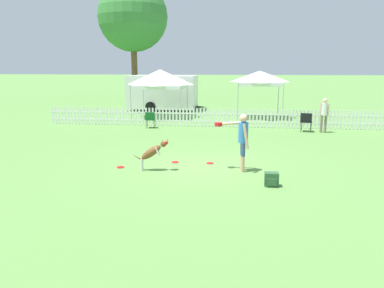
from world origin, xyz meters
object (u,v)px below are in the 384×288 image
at_px(frisbee_near_handler, 175,162).
at_px(folding_chair_blue_left, 306,120).
at_px(folding_chair_center, 150,118).
at_px(canopy_tent_main, 260,78).
at_px(spectator_standing, 324,112).
at_px(frisbee_near_dog, 120,167).
at_px(equipment_trailer, 163,92).
at_px(tree_left_grove, 133,17).
at_px(leaping_dog, 152,152).
at_px(frisbee_midfield, 210,163).
at_px(canopy_tent_secondary, 160,79).
at_px(handler_person, 241,136).
at_px(backpack_on_grass, 272,179).

bearing_deg(frisbee_near_handler, folding_chair_blue_left, 50.98).
relative_size(folding_chair_center, canopy_tent_main, 0.29).
bearing_deg(spectator_standing, canopy_tent_main, -49.50).
relative_size(frisbee_near_dog, equipment_trailer, 0.04).
distance_m(folding_chair_blue_left, tree_left_grove, 19.65).
height_order(leaping_dog, frisbee_midfield, leaping_dog).
bearing_deg(equipment_trailer, canopy_tent_main, -25.37).
bearing_deg(tree_left_grove, folding_chair_center, -71.72).
bearing_deg(leaping_dog, canopy_tent_main, 157.42).
xyz_separation_m(folding_chair_center, spectator_standing, (8.16, -0.26, 0.47)).
distance_m(canopy_tent_main, spectator_standing, 5.60).
relative_size(leaping_dog, folding_chair_center, 1.34).
bearing_deg(folding_chair_blue_left, tree_left_grove, -34.83).
height_order(frisbee_near_handler, canopy_tent_main, canopy_tent_main).
distance_m(folding_chair_center, spectator_standing, 8.18).
xyz_separation_m(frisbee_near_handler, canopy_tent_secondary, (-2.64, 10.58, 2.25)).
bearing_deg(tree_left_grove, handler_person, -66.98).
bearing_deg(spectator_standing, canopy_tent_secondary, -16.45).
bearing_deg(canopy_tent_main, frisbee_near_dog, -111.85).
height_order(canopy_tent_secondary, spectator_standing, canopy_tent_secondary).
bearing_deg(canopy_tent_secondary, frisbee_near_handler, -75.98).
relative_size(spectator_standing, tree_left_grove, 0.16).
distance_m(backpack_on_grass, equipment_trailer, 17.29).
xyz_separation_m(folding_chair_center, canopy_tent_main, (5.47, 4.46, 1.83)).
height_order(frisbee_midfield, tree_left_grove, tree_left_grove).
distance_m(frisbee_midfield, spectator_standing, 7.85).
height_order(canopy_tent_main, canopy_tent_secondary, canopy_tent_secondary).
xyz_separation_m(frisbee_near_handler, folding_chair_center, (-2.31, 6.45, 0.47)).
xyz_separation_m(backpack_on_grass, equipment_trailer, (-6.05, 16.16, 1.07)).
distance_m(leaping_dog, frisbee_near_handler, 1.23).
height_order(backpack_on_grass, folding_chair_center, folding_chair_center).
xyz_separation_m(frisbee_near_dog, canopy_tent_secondary, (-1.10, 11.38, 2.25)).
relative_size(canopy_tent_secondary, spectator_standing, 1.82).
bearing_deg(canopy_tent_secondary, leaping_dog, -79.50).
height_order(handler_person, folding_chair_center, handler_person).
distance_m(leaping_dog, equipment_trailer, 15.34).
relative_size(frisbee_midfield, spectator_standing, 0.14).
xyz_separation_m(leaping_dog, tree_left_grove, (-6.43, 21.39, 6.46)).
relative_size(equipment_trailer, tree_left_grove, 0.55).
distance_m(handler_person, frisbee_midfield, 1.58).
height_order(frisbee_midfield, folding_chair_center, folding_chair_center).
height_order(equipment_trailer, tree_left_grove, tree_left_grove).
relative_size(leaping_dog, frisbee_near_handler, 4.85).
distance_m(folding_chair_blue_left, spectator_standing, 0.87).
bearing_deg(frisbee_near_dog, canopy_tent_secondary, 95.53).
distance_m(frisbee_near_handler, canopy_tent_secondary, 11.13).
distance_m(folding_chair_center, canopy_tent_secondary, 4.50).
bearing_deg(leaping_dog, frisbee_near_handler, 147.49).
bearing_deg(frisbee_near_handler, spectator_standing, 46.66).
bearing_deg(folding_chair_blue_left, frisbee_midfield, 72.40).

